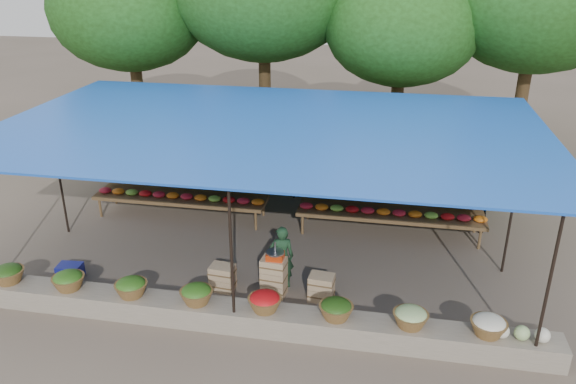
% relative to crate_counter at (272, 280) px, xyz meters
% --- Properties ---
extents(ground, '(60.00, 60.00, 0.00)m').
position_rel_crate_counter_xyz_m(ground, '(-0.40, 1.67, -0.31)').
color(ground, brown).
rests_on(ground, ground).
extents(stone_curb, '(10.60, 0.55, 0.40)m').
position_rel_crate_counter_xyz_m(stone_curb, '(-0.40, -1.08, -0.11)').
color(stone_curb, '#72695B').
rests_on(stone_curb, ground).
extents(stall_canopy, '(10.80, 6.60, 2.82)m').
position_rel_crate_counter_xyz_m(stall_canopy, '(-0.40, 1.72, 2.37)').
color(stall_canopy, black).
rests_on(stall_canopy, ground).
extents(produce_baskets, '(8.98, 0.58, 0.34)m').
position_rel_crate_counter_xyz_m(produce_baskets, '(-0.50, -1.08, 0.25)').
color(produce_baskets, brown).
rests_on(produce_baskets, stone_curb).
extents(netting_backdrop, '(10.60, 0.06, 2.50)m').
position_rel_crate_counter_xyz_m(netting_backdrop, '(-0.40, 4.82, 0.94)').
color(netting_backdrop, '#1E4819').
rests_on(netting_backdrop, ground).
extents(tree_row, '(16.51, 5.50, 7.12)m').
position_rel_crate_counter_xyz_m(tree_row, '(0.11, 7.75, 4.39)').
color(tree_row, '#342113').
rests_on(tree_row, ground).
extents(fruit_table_left, '(4.21, 0.95, 0.93)m').
position_rel_crate_counter_xyz_m(fruit_table_left, '(-2.89, 3.02, 0.30)').
color(fruit_table_left, brown).
rests_on(fruit_table_left, ground).
extents(fruit_table_right, '(4.21, 0.95, 0.93)m').
position_rel_crate_counter_xyz_m(fruit_table_right, '(2.11, 3.02, 0.30)').
color(fruit_table_right, brown).
rests_on(fruit_table_right, ground).
extents(crate_counter, '(2.38, 0.38, 0.77)m').
position_rel_crate_counter_xyz_m(crate_counter, '(0.00, 0.00, 0.00)').
color(crate_counter, tan).
rests_on(crate_counter, ground).
extents(weighing_scale, '(0.33, 0.33, 0.35)m').
position_rel_crate_counter_xyz_m(weighing_scale, '(0.06, 0.00, 0.54)').
color(weighing_scale, red).
rests_on(weighing_scale, crate_counter).
extents(vendor_seated, '(0.53, 0.42, 1.28)m').
position_rel_crate_counter_xyz_m(vendor_seated, '(0.12, 0.32, 0.33)').
color(vendor_seated, '#1C3E24').
rests_on(vendor_seated, ground).
extents(customer_left, '(1.11, 1.00, 1.86)m').
position_rel_crate_counter_xyz_m(customer_left, '(-2.78, 4.09, 0.62)').
color(customer_left, slate).
rests_on(customer_left, ground).
extents(customer_mid, '(1.33, 1.27, 1.82)m').
position_rel_crate_counter_xyz_m(customer_mid, '(1.69, 3.94, 0.60)').
color(customer_mid, slate).
rests_on(customer_mid, ground).
extents(customer_right, '(1.12, 0.69, 1.78)m').
position_rel_crate_counter_xyz_m(customer_right, '(4.09, 3.57, 0.58)').
color(customer_right, slate).
rests_on(customer_right, ground).
extents(blue_crate_front, '(0.49, 0.37, 0.28)m').
position_rel_crate_counter_xyz_m(blue_crate_front, '(-4.08, -0.14, -0.17)').
color(blue_crate_front, navy).
rests_on(blue_crate_front, ground).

